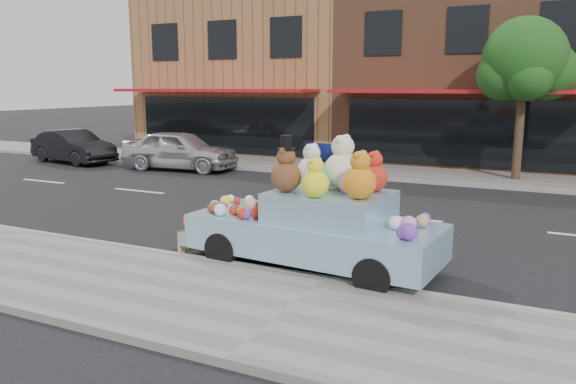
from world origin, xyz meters
The scene contains 11 objects.
ground centered at (0.00, 0.00, 0.00)m, with size 120.00×120.00×0.00m, color black.
near_sidewalk centered at (0.00, -6.50, 0.06)m, with size 60.00×3.00×0.12m, color gray.
far_sidewalk centered at (0.00, 6.50, 0.06)m, with size 60.00×3.00×0.12m, color gray.
near_kerb centered at (0.00, -5.00, 0.07)m, with size 60.00×0.12×0.13m, color gray.
far_kerb centered at (0.00, 5.00, 0.07)m, with size 60.00×0.12×0.13m, color gray.
storefront_left centered at (-10.00, 11.97, 3.64)m, with size 10.00×9.80×7.30m.
storefront_mid centered at (0.00, 11.97, 3.64)m, with size 10.00×9.80×7.30m.
street_tree centered at (2.03, 6.55, 3.69)m, with size 3.00×2.70×5.22m.
car_silver centered at (-9.49, 4.07, 0.74)m, with size 1.75×4.35×1.48m, color #BABABF.
car_dark centered at (-14.54, 3.75, 0.67)m, with size 1.41×4.05×1.33m, color black.
art_car centered at (-0.46, -4.28, 0.83)m, with size 4.61×2.10×2.29m.
Camera 1 is at (3.13, -12.88, 3.09)m, focal length 35.00 mm.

